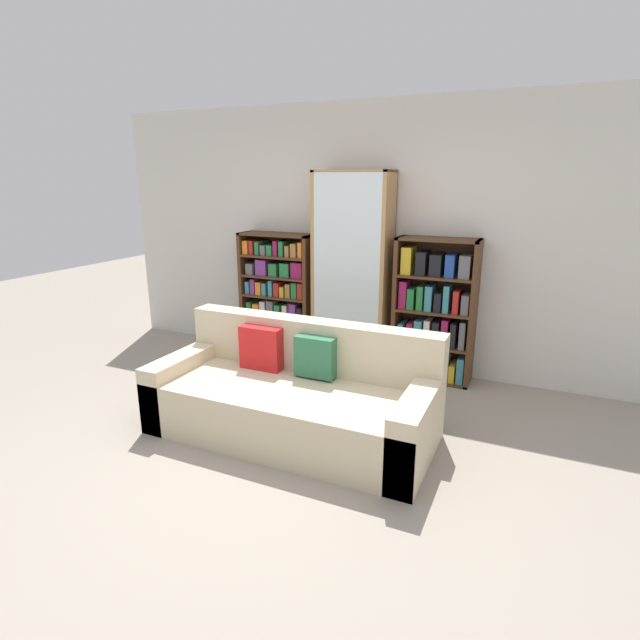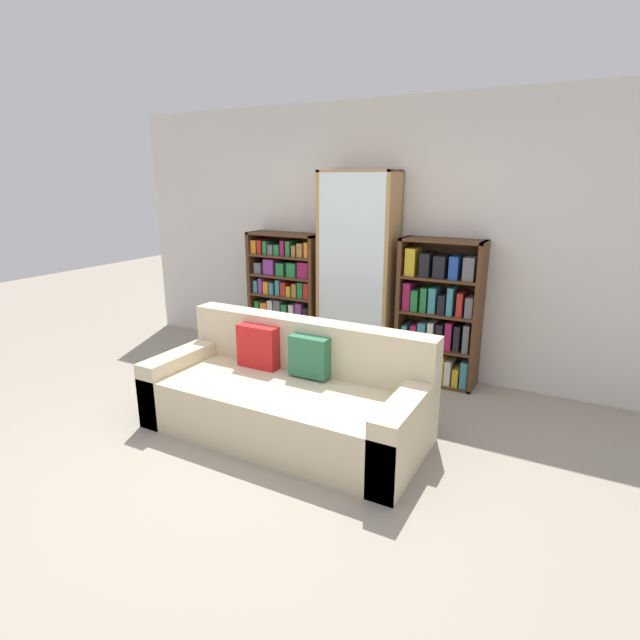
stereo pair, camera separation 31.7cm
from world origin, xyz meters
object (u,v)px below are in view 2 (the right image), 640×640
object	(u,v)px
bookshelf_left	(287,296)
wine_bottle	(377,390)
couch	(287,397)
display_cabinet	(358,273)
bookshelf_right	(439,316)

from	to	relation	value
bookshelf_left	wine_bottle	world-z (taller)	bookshelf_left
wine_bottle	couch	bearing A→B (deg)	-119.22
couch	wine_bottle	xyz separation A→B (m)	(0.44, 0.79, -0.15)
couch	bookshelf_left	distance (m)	1.89
display_cabinet	wine_bottle	world-z (taller)	display_cabinet
display_cabinet	bookshelf_left	bearing A→B (deg)	178.97
couch	wine_bottle	distance (m)	0.92
couch	display_cabinet	xyz separation A→B (m)	(-0.11, 1.55, 0.73)
couch	bookshelf_left	world-z (taller)	bookshelf_left
display_cabinet	wine_bottle	xyz separation A→B (m)	(0.56, -0.76, -0.88)
bookshelf_right	wine_bottle	xyz separation A→B (m)	(-0.30, -0.77, -0.53)
bookshelf_left	bookshelf_right	distance (m)	1.74
couch	display_cabinet	bearing A→B (deg)	94.15
couch	wine_bottle	bearing A→B (deg)	60.78
couch	bookshelf_left	xyz separation A→B (m)	(-0.99, 1.57, 0.38)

